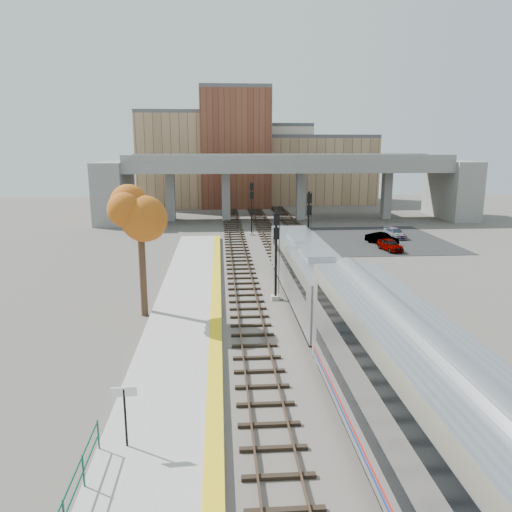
{
  "coord_description": "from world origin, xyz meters",
  "views": [
    {
      "loc": [
        -5.04,
        -28.09,
        10.86
      ],
      "look_at": [
        -2.26,
        9.15,
        2.5
      ],
      "focal_mm": 35.0,
      "sensor_mm": 36.0,
      "label": 1
    }
  ],
  "objects_px": {
    "coach": "(464,473)",
    "signal_mast_mid": "(308,230)",
    "car_b": "(382,238)",
    "locomotive": "(307,271)",
    "car_c": "(395,233)",
    "car_a": "(390,245)",
    "signal_mast_far": "(252,210)",
    "signal_mast_near": "(276,258)",
    "tree": "(140,214)"
  },
  "relations": [
    {
      "from": "signal_mast_near",
      "to": "tree",
      "type": "height_order",
      "value": "tree"
    },
    {
      "from": "coach",
      "to": "car_c",
      "type": "relative_size",
      "value": 6.28
    },
    {
      "from": "signal_mast_mid",
      "to": "signal_mast_far",
      "type": "xyz_separation_m",
      "value": [
        -4.1,
        16.02,
        -0.2
      ]
    },
    {
      "from": "signal_mast_mid",
      "to": "car_b",
      "type": "distance_m",
      "value": 13.86
    },
    {
      "from": "signal_mast_near",
      "to": "car_a",
      "type": "relative_size",
      "value": 1.74
    },
    {
      "from": "signal_mast_mid",
      "to": "car_b",
      "type": "bearing_deg",
      "value": 42.8
    },
    {
      "from": "signal_mast_near",
      "to": "tree",
      "type": "distance_m",
      "value": 9.93
    },
    {
      "from": "coach",
      "to": "signal_mast_mid",
      "type": "xyz_separation_m",
      "value": [
        2.0,
        33.47,
        0.52
      ]
    },
    {
      "from": "locomotive",
      "to": "car_c",
      "type": "xyz_separation_m",
      "value": [
        14.73,
        23.65,
        -1.66
      ]
    },
    {
      "from": "signal_mast_near",
      "to": "car_c",
      "type": "bearing_deg",
      "value": 53.73
    },
    {
      "from": "coach",
      "to": "tree",
      "type": "relative_size",
      "value": 2.78
    },
    {
      "from": "signal_mast_mid",
      "to": "car_b",
      "type": "height_order",
      "value": "signal_mast_mid"
    },
    {
      "from": "car_a",
      "to": "locomotive",
      "type": "bearing_deg",
      "value": -134.6
    },
    {
      "from": "tree",
      "to": "car_b",
      "type": "relative_size",
      "value": 2.39
    },
    {
      "from": "coach",
      "to": "locomotive",
      "type": "bearing_deg",
      "value": 90.0
    },
    {
      "from": "car_a",
      "to": "car_b",
      "type": "height_order",
      "value": "car_a"
    },
    {
      "from": "car_c",
      "to": "car_b",
      "type": "bearing_deg",
      "value": -135.64
    },
    {
      "from": "coach",
      "to": "tree",
      "type": "distance_m",
      "value": 23.71
    },
    {
      "from": "coach",
      "to": "signal_mast_near",
      "type": "height_order",
      "value": "signal_mast_near"
    },
    {
      "from": "car_b",
      "to": "car_a",
      "type": "bearing_deg",
      "value": -131.14
    },
    {
      "from": "signal_mast_near",
      "to": "signal_mast_far",
      "type": "relative_size",
      "value": 0.99
    },
    {
      "from": "signal_mast_near",
      "to": "car_b",
      "type": "bearing_deg",
      "value": 54.0
    },
    {
      "from": "signal_mast_far",
      "to": "signal_mast_mid",
      "type": "bearing_deg",
      "value": -75.65
    },
    {
      "from": "signal_mast_near",
      "to": "car_a",
      "type": "bearing_deg",
      "value": 48.83
    },
    {
      "from": "coach",
      "to": "tree",
      "type": "bearing_deg",
      "value": 117.93
    },
    {
      "from": "locomotive",
      "to": "tree",
      "type": "bearing_deg",
      "value": -169.96
    },
    {
      "from": "coach",
      "to": "car_a",
      "type": "bearing_deg",
      "value": 73.35
    },
    {
      "from": "locomotive",
      "to": "coach",
      "type": "xyz_separation_m",
      "value": [
        -0.0,
        -22.61,
        0.52
      ]
    },
    {
      "from": "car_a",
      "to": "car_b",
      "type": "xyz_separation_m",
      "value": [
        0.29,
        3.62,
        -0.01
      ]
    },
    {
      "from": "locomotive",
      "to": "signal_mast_near",
      "type": "height_order",
      "value": "signal_mast_near"
    },
    {
      "from": "signal_mast_near",
      "to": "coach",
      "type": "bearing_deg",
      "value": -84.86
    },
    {
      "from": "coach",
      "to": "signal_mast_far",
      "type": "height_order",
      "value": "signal_mast_far"
    },
    {
      "from": "signal_mast_near",
      "to": "signal_mast_mid",
      "type": "distance_m",
      "value": 10.94
    },
    {
      "from": "coach",
      "to": "signal_mast_near",
      "type": "distance_m",
      "value": 23.42
    },
    {
      "from": "locomotive",
      "to": "car_b",
      "type": "height_order",
      "value": "locomotive"
    },
    {
      "from": "coach",
      "to": "car_b",
      "type": "relative_size",
      "value": 6.65
    },
    {
      "from": "signal_mast_near",
      "to": "car_b",
      "type": "height_order",
      "value": "signal_mast_near"
    },
    {
      "from": "locomotive",
      "to": "signal_mast_far",
      "type": "bearing_deg",
      "value": 94.47
    },
    {
      "from": "locomotive",
      "to": "coach",
      "type": "bearing_deg",
      "value": -90.0
    },
    {
      "from": "signal_mast_far",
      "to": "coach",
      "type": "bearing_deg",
      "value": -87.57
    },
    {
      "from": "car_b",
      "to": "tree",
      "type": "bearing_deg",
      "value": -172.64
    },
    {
      "from": "signal_mast_near",
      "to": "car_b",
      "type": "xyz_separation_m",
      "value": [
        14.08,
        19.39,
        -2.4
      ]
    },
    {
      "from": "signal_mast_far",
      "to": "car_b",
      "type": "xyz_separation_m",
      "value": [
        14.08,
        -6.78,
        -2.46
      ]
    },
    {
      "from": "tree",
      "to": "signal_mast_far",
      "type": "bearing_deg",
      "value": 72.92
    },
    {
      "from": "signal_mast_near",
      "to": "tree",
      "type": "xyz_separation_m",
      "value": [
        -8.86,
        -2.66,
        3.61
      ]
    },
    {
      "from": "tree",
      "to": "car_b",
      "type": "xyz_separation_m",
      "value": [
        22.94,
        22.05,
        -6.01
      ]
    },
    {
      "from": "coach",
      "to": "signal_mast_mid",
      "type": "bearing_deg",
      "value": 86.58
    },
    {
      "from": "locomotive",
      "to": "car_c",
      "type": "height_order",
      "value": "locomotive"
    },
    {
      "from": "signal_mast_mid",
      "to": "car_c",
      "type": "bearing_deg",
      "value": 45.14
    },
    {
      "from": "signal_mast_mid",
      "to": "signal_mast_far",
      "type": "bearing_deg",
      "value": 104.35
    }
  ]
}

